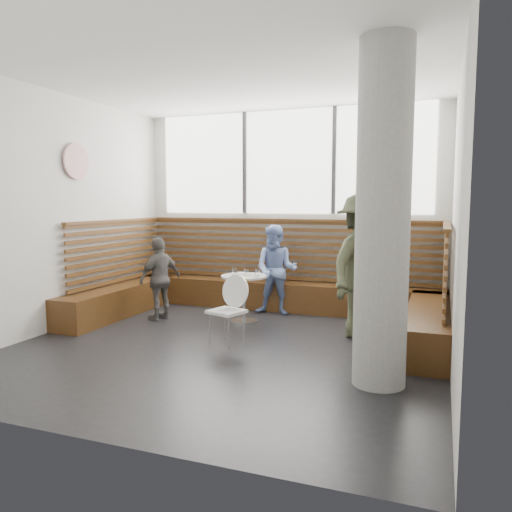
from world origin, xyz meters
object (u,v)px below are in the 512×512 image
at_px(child_left, 160,279).
at_px(child_back, 276,270).
at_px(concrete_column, 383,217).
at_px(cafe_table, 244,289).
at_px(cafe_chair, 229,304).
at_px(adult_man, 363,266).

bearing_deg(child_left, child_back, 141.93).
distance_m(concrete_column, cafe_table, 3.05).
height_order(cafe_table, cafe_chair, cafe_chair).
relative_size(cafe_chair, child_left, 0.69).
height_order(concrete_column, cafe_table, concrete_column).
xyz_separation_m(cafe_chair, adult_man, (1.48, 0.85, 0.43)).
xyz_separation_m(concrete_column, child_left, (-3.35, 1.57, -0.99)).
xyz_separation_m(concrete_column, cafe_chair, (-1.89, 0.77, -1.11)).
height_order(concrete_column, adult_man, concrete_column).
distance_m(cafe_table, adult_man, 1.80).
xyz_separation_m(adult_man, child_left, (-2.94, -0.05, -0.31)).
bearing_deg(cafe_table, adult_man, -8.09).
bearing_deg(child_back, cafe_table, -118.04).
bearing_deg(concrete_column, cafe_chair, 157.98).
bearing_deg(concrete_column, child_back, 126.61).
relative_size(concrete_column, child_left, 2.62).
xyz_separation_m(concrete_column, child_back, (-1.85, 2.49, -0.91)).
bearing_deg(child_back, cafe_chair, -95.21).
relative_size(concrete_column, child_back, 2.31).
relative_size(cafe_table, child_back, 0.49).
relative_size(concrete_column, adult_man, 1.73).
xyz_separation_m(cafe_chair, child_back, (0.04, 1.73, 0.20)).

